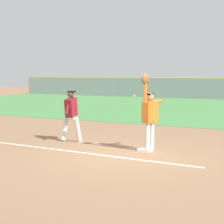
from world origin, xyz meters
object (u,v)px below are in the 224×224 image
(fielder, at_px, (149,113))
(parked_car_blue, at_px, (193,89))
(first_base, at_px, (145,150))
(baseball, at_px, (135,96))
(runner, at_px, (71,112))
(parked_car_white, at_px, (135,88))

(fielder, xyz_separation_m, parked_car_blue, (-5.08, 26.55, -0.45))
(fielder, bearing_deg, first_base, 35.80)
(first_base, relative_size, baseball, 5.14)
(first_base, height_order, runner, runner)
(first_base, distance_m, fielder, 1.09)
(parked_car_blue, bearing_deg, runner, -82.32)
(runner, distance_m, parked_car_white, 27.58)
(fielder, distance_m, baseball, 0.67)
(fielder, bearing_deg, parked_car_blue, -60.29)
(first_base, height_order, parked_car_white, parked_car_white)
(runner, distance_m, baseball, 2.57)
(baseball, bearing_deg, runner, 170.46)
(first_base, bearing_deg, parked_car_blue, 100.61)
(fielder, xyz_separation_m, parked_car_white, (-11.41, 26.54, -0.45))
(runner, xyz_separation_m, parked_car_blue, (-2.20, 26.23, -0.32))
(fielder, xyz_separation_m, runner, (-2.88, 0.31, -0.12))
(baseball, xyz_separation_m, parked_car_blue, (-4.65, 26.64, -0.95))
(runner, height_order, parked_car_blue, runner)
(fielder, bearing_deg, runner, 12.64)
(parked_car_white, xyz_separation_m, parked_car_blue, (6.33, 0.00, 0.00))
(first_base, bearing_deg, parked_car_white, 113.04)
(first_base, relative_size, fielder, 0.17)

